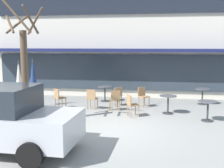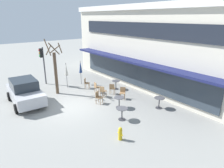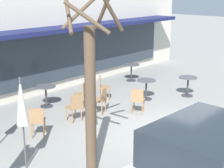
{
  "view_description": "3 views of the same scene",
  "coord_description": "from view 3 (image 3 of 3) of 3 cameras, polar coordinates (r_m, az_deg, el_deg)",
  "views": [
    {
      "loc": [
        1.52,
        -9.03,
        2.84
      ],
      "look_at": [
        -0.35,
        3.04,
        1.12
      ],
      "focal_mm": 45.0,
      "sensor_mm": 36.0,
      "label": 1
    },
    {
      "loc": [
        11.71,
        -5.4,
        5.92
      ],
      "look_at": [
        0.69,
        2.98,
        1.25
      ],
      "focal_mm": 32.0,
      "sensor_mm": 36.0,
      "label": 2
    },
    {
      "loc": [
        -7.91,
        -4.78,
        4.08
      ],
      "look_at": [
        0.65,
        2.99,
        0.81
      ],
      "focal_mm": 55.0,
      "sensor_mm": 36.0,
      "label": 3
    }
  ],
  "objects": [
    {
      "name": "cafe_chair_4",
      "position": [
        10.75,
        -6.2,
        -3.61
      ],
      "size": [
        0.45,
        0.45,
        0.89
      ],
      "color": "#9E754C",
      "rests_on": "ground"
    },
    {
      "name": "cafe_chair_3",
      "position": [
        11.35,
        4.31,
        -2.52
      ],
      "size": [
        0.54,
        0.54,
        0.89
      ],
      "color": "#9E754C",
      "rests_on": "ground"
    },
    {
      "name": "ground_plane",
      "position": [
        10.1,
        10.23,
        -8.3
      ],
      "size": [
        80.0,
        80.0,
        0.0
      ],
      "primitive_type": "plane",
      "color": "gray"
    },
    {
      "name": "cafe_chair_2",
      "position": [
        9.82,
        -12.3,
        -5.81
      ],
      "size": [
        0.57,
        0.57,
        0.89
      ],
      "color": "#9E754C",
      "rests_on": "ground"
    },
    {
      "name": "cafe_table_streetside",
      "position": [
        13.54,
        12.5,
        0.13
      ],
      "size": [
        0.7,
        0.7,
        0.76
      ],
      "color": "#333338",
      "rests_on": "ground"
    },
    {
      "name": "cafe_table_mid_patio",
      "position": [
        15.43,
        3.23,
        2.4
      ],
      "size": [
        0.7,
        0.7,
        0.76
      ],
      "color": "#333338",
      "rests_on": "ground"
    },
    {
      "name": "cafe_table_near_wall",
      "position": [
        12.88,
        5.71,
        -0.37
      ],
      "size": [
        0.7,
        0.7,
        0.76
      ],
      "color": "#333338",
      "rests_on": "ground"
    },
    {
      "name": "street_tree",
      "position": [
        7.3,
        -3.57,
        -0.83
      ],
      "size": [
        1.37,
        1.37,
        4.37
      ],
      "color": "brown",
      "rests_on": "ground"
    },
    {
      "name": "cafe_table_by_tree",
      "position": [
        12.25,
        -10.93,
        -1.43
      ],
      "size": [
        0.7,
        0.7,
        0.76
      ],
      "color": "#333338",
      "rests_on": "ground"
    },
    {
      "name": "cafe_chair_5",
      "position": [
        11.36,
        -1.84,
        -2.47
      ],
      "size": [
        0.52,
        0.52,
        0.89
      ],
      "color": "#9E754C",
      "rests_on": "ground"
    },
    {
      "name": "cafe_chair_1",
      "position": [
        11.98,
        -5.2,
        -1.54
      ],
      "size": [
        0.56,
        0.56,
        0.89
      ],
      "color": "#9E754C",
      "rests_on": "ground"
    },
    {
      "name": "patio_umbrella_green_folded",
      "position": [
        7.86,
        -14.83,
        -2.94
      ],
      "size": [
        0.28,
        0.28,
        2.2
      ],
      "color": "#4C4C51",
      "rests_on": "ground"
    },
    {
      "name": "cafe_chair_0",
      "position": [
        12.83,
        -1.57,
        -0.31
      ],
      "size": [
        0.56,
        0.56,
        0.89
      ],
      "color": "#9E754C",
      "rests_on": "ground"
    }
  ]
}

